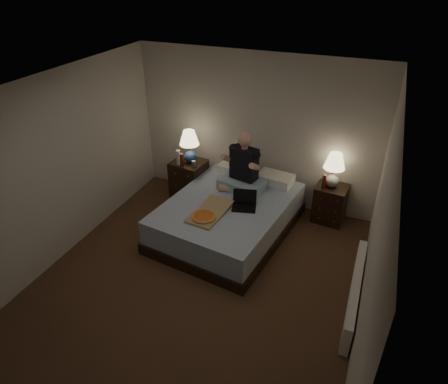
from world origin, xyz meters
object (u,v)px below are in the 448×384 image
at_px(nightstand_right, 330,203).
at_px(soda_can, 194,164).
at_px(lamp_right, 334,170).
at_px(beer_bottle_left, 182,160).
at_px(beer_bottle_right, 324,182).
at_px(nightstand_left, 189,180).
at_px(radiator, 354,292).
at_px(person, 242,162).
at_px(bed, 228,217).
at_px(laptop, 244,201).
at_px(water_bottle, 178,157).
at_px(pizza_box, 204,217).
at_px(lamp_left, 190,147).

bearing_deg(nightstand_right, soda_can, -165.95).
distance_m(lamp_right, beer_bottle_left, 2.40).
bearing_deg(beer_bottle_right, lamp_right, 44.36).
relative_size(nightstand_left, radiator, 0.44).
relative_size(soda_can, person, 0.11).
xyz_separation_m(nightstand_left, lamp_right, (2.34, 0.22, 0.54)).
distance_m(bed, laptop, 0.49).
xyz_separation_m(nightstand_right, water_bottle, (-2.47, -0.36, 0.52)).
distance_m(water_bottle, person, 1.18).
height_order(soda_can, pizza_box, soda_can).
distance_m(beer_bottle_left, person, 1.08).
height_order(nightstand_right, lamp_right, lamp_right).
bearing_deg(person, bed, -84.52).
bearing_deg(bed, lamp_right, 41.46).
distance_m(bed, person, 0.86).
bearing_deg(beer_bottle_right, nightstand_left, -176.97).
bearing_deg(person, water_bottle, -172.49).
bearing_deg(water_bottle, pizza_box, -49.09).
height_order(bed, nightstand_right, nightstand_right).
height_order(water_bottle, radiator, water_bottle).
bearing_deg(soda_can, radiator, -26.45).
height_order(lamp_left, person, person).
relative_size(lamp_left, person, 0.60).
distance_m(lamp_left, water_bottle, 0.26).
bearing_deg(bed, laptop, -9.14).
bearing_deg(pizza_box, water_bottle, 136.73).
height_order(nightstand_right, pizza_box, pizza_box).
height_order(lamp_right, radiator, lamp_right).
height_order(nightstand_left, beer_bottle_left, beer_bottle_left).
bearing_deg(radiator, beer_bottle_right, 113.77).
xyz_separation_m(lamp_left, pizza_box, (0.82, -1.25, -0.40)).
bearing_deg(nightstand_left, water_bottle, -121.28).
xyz_separation_m(bed, nightstand_left, (-0.99, 0.68, 0.08)).
distance_m(soda_can, beer_bottle_left, 0.20).
bearing_deg(beer_bottle_left, pizza_box, -50.46).
height_order(nightstand_right, person, person).
xyz_separation_m(nightstand_right, pizza_box, (-1.52, -1.46, 0.28)).
bearing_deg(soda_can, beer_bottle_right, 6.43).
bearing_deg(pizza_box, beer_bottle_right, 50.21).
relative_size(soda_can, laptop, 0.29).
xyz_separation_m(lamp_right, person, (-1.30, -0.47, 0.11)).
distance_m(nightstand_left, radiator, 3.32).
height_order(nightstand_right, beer_bottle_right, beer_bottle_right).
bearing_deg(pizza_box, beer_bottle_left, 135.36).
distance_m(bed, lamp_right, 1.74).
relative_size(water_bottle, person, 0.27).
xyz_separation_m(bed, beer_bottle_right, (1.25, 0.80, 0.46)).
height_order(nightstand_right, beer_bottle_left, beer_bottle_left).
xyz_separation_m(laptop, pizza_box, (-0.42, -0.48, -0.08)).
height_order(person, pizza_box, person).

